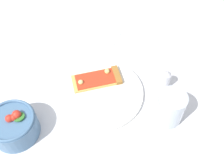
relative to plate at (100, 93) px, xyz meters
The scene contains 7 objects.
ground_plane 0.03m from the plate, 121.26° to the left, with size 2.40×2.40×0.00m, color silver.
plate is the anchor object (origin of this frame).
pizza_slice_main 0.05m from the plate, 40.51° to the left, with size 0.17×0.15×0.02m.
salad_bowl 0.27m from the plate, 157.02° to the left, with size 0.13×0.13×0.09m.
soda_glass 0.23m from the plate, 75.20° to the right, with size 0.08×0.08×0.11m.
paper_napkin 0.28m from the plate, 34.23° to the left, with size 0.11×0.10×0.00m, color white.
pepper_shaker 0.21m from the plate, 44.20° to the right, with size 0.03×0.03×0.08m.
Camera 1 is at (-0.35, -0.36, 0.70)m, focal length 42.51 mm.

